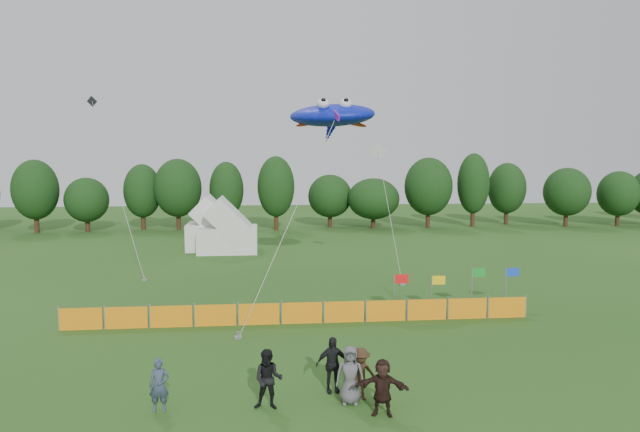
{
  "coord_description": "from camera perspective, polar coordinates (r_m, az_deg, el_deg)",
  "views": [
    {
      "loc": [
        -2.51,
        -18.63,
        7.59
      ],
      "look_at": [
        0.0,
        6.0,
        5.2
      ],
      "focal_mm": 32.0,
      "sensor_mm": 36.0,
      "label": 1
    }
  ],
  "objects": [
    {
      "name": "spectator_a",
      "position": [
        18.65,
        -15.78,
        -15.98
      ],
      "size": [
        0.6,
        0.4,
        1.64
      ],
      "primitive_type": "imported",
      "rotation": [
        0.0,
        0.0,
        0.01
      ],
      "color": "#323C54",
      "rests_on": "ground"
    },
    {
      "name": "ground",
      "position": [
        20.27,
        1.79,
        -16.48
      ],
      "size": [
        160.0,
        160.0,
        0.0
      ],
      "primitive_type": "plane",
      "color": "#234C16",
      "rests_on": "ground"
    },
    {
      "name": "treeline",
      "position": [
        63.78,
        -2.11,
        2.45
      ],
      "size": [
        104.57,
        8.78,
        8.36
      ],
      "color": "#382314",
      "rests_on": "ground"
    },
    {
      "name": "spectator_d",
      "position": [
        19.36,
        1.21,
        -14.62
      ],
      "size": [
        1.13,
        0.59,
        1.85
      ],
      "primitive_type": "imported",
      "rotation": [
        0.0,
        0.0,
        0.13
      ],
      "color": "black",
      "rests_on": "ground"
    },
    {
      "name": "spectator_f",
      "position": [
        17.86,
        6.26,
        -16.67
      ],
      "size": [
        1.67,
        0.92,
        1.72
      ],
      "primitive_type": "imported",
      "rotation": [
        0.0,
        0.0,
        -0.27
      ],
      "color": "black",
      "rests_on": "ground"
    },
    {
      "name": "flag_row",
      "position": [
        29.87,
        13.4,
        -6.64
      ],
      "size": [
        6.73,
        0.59,
        2.21
      ],
      "color": "gray",
      "rests_on": "ground"
    },
    {
      "name": "tent_right",
      "position": [
        48.22,
        -9.2,
        -1.49
      ],
      "size": [
        4.96,
        3.97,
        3.5
      ],
      "color": "silver",
      "rests_on": "ground"
    },
    {
      "name": "spectator_b",
      "position": [
        18.21,
        -5.19,
        -15.96
      ],
      "size": [
        1.01,
        0.84,
        1.86
      ],
      "primitive_type": "imported",
      "rotation": [
        0.0,
        0.0,
        -0.16
      ],
      "color": "black",
      "rests_on": "ground"
    },
    {
      "name": "stingray_kite",
      "position": [
        35.36,
        1.17,
        9.94
      ],
      "size": [
        8.76,
        17.76,
        11.31
      ],
      "color": "#0F1ED6",
      "rests_on": "ground"
    },
    {
      "name": "small_kite_white",
      "position": [
        37.11,
        6.54,
        2.55
      ],
      "size": [
        1.53,
        4.03,
        8.78
      ],
      "color": "silver",
      "rests_on": "ground"
    },
    {
      "name": "spectator_e",
      "position": [
        18.54,
        3.02,
        -15.59
      ],
      "size": [
        0.96,
        0.69,
        1.84
      ],
      "primitive_type": "imported",
      "rotation": [
        0.0,
        0.0,
        -0.12
      ],
      "color": "#525156",
      "rests_on": "ground"
    },
    {
      "name": "barrier_fence",
      "position": [
        27.07,
        -1.83,
        -9.67
      ],
      "size": [
        21.9,
        0.06,
        1.0
      ],
      "color": "orange",
      "rests_on": "ground"
    },
    {
      "name": "spectator_c",
      "position": [
        18.85,
        4.08,
        -15.46
      ],
      "size": [
        1.19,
        0.82,
        1.69
      ],
      "primitive_type": "imported",
      "rotation": [
        0.0,
        0.0,
        0.19
      ],
      "color": "#352415",
      "rests_on": "ground"
    },
    {
      "name": "tent_left",
      "position": [
        50.05,
        -10.75,
        -1.14
      ],
      "size": [
        4.21,
        4.21,
        3.71
      ],
      "color": "silver",
      "rests_on": "ground"
    },
    {
      "name": "small_kite_dark",
      "position": [
        45.05,
        -20.2,
        4.83
      ],
      "size": [
        6.78,
        12.21,
        12.88
      ],
      "color": "black",
      "rests_on": "ground"
    }
  ]
}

